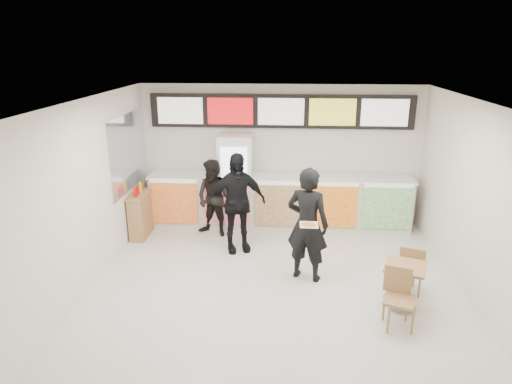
# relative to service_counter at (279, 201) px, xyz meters

# --- Properties ---
(floor) EXTENTS (7.00, 7.00, 0.00)m
(floor) POSITION_rel_service_counter_xyz_m (-0.00, -3.09, -0.57)
(floor) COLOR beige
(floor) RESTS_ON ground
(ceiling) EXTENTS (7.00, 7.00, 0.00)m
(ceiling) POSITION_rel_service_counter_xyz_m (-0.00, -3.09, 2.43)
(ceiling) COLOR white
(ceiling) RESTS_ON wall_back
(wall_back) EXTENTS (6.00, 0.00, 6.00)m
(wall_back) POSITION_rel_service_counter_xyz_m (-0.00, 0.41, 0.93)
(wall_back) COLOR silver
(wall_back) RESTS_ON floor
(wall_left) EXTENTS (0.00, 7.00, 7.00)m
(wall_left) POSITION_rel_service_counter_xyz_m (-3.00, -3.09, 0.93)
(wall_left) COLOR silver
(wall_left) RESTS_ON floor
(wall_right) EXTENTS (0.00, 7.00, 7.00)m
(wall_right) POSITION_rel_service_counter_xyz_m (3.00, -3.09, 0.93)
(wall_right) COLOR silver
(wall_right) RESTS_ON floor
(service_counter) EXTENTS (5.56, 0.77, 1.14)m
(service_counter) POSITION_rel_service_counter_xyz_m (0.00, 0.00, 0.00)
(service_counter) COLOR silver
(service_counter) RESTS_ON floor
(menu_board) EXTENTS (5.50, 0.14, 0.70)m
(menu_board) POSITION_rel_service_counter_xyz_m (0.00, 0.32, 1.88)
(menu_board) COLOR black
(menu_board) RESTS_ON wall_back
(drinks_fridge) EXTENTS (0.70, 0.67, 2.00)m
(drinks_fridge) POSITION_rel_service_counter_xyz_m (-0.93, 0.02, 0.43)
(drinks_fridge) COLOR white
(drinks_fridge) RESTS_ON floor
(mirror_panel) EXTENTS (0.01, 2.00, 1.50)m
(mirror_panel) POSITION_rel_service_counter_xyz_m (-2.99, -0.64, 1.18)
(mirror_panel) COLOR #B2B7BF
(mirror_panel) RESTS_ON wall_left
(customer_main) EXTENTS (0.83, 0.69, 1.94)m
(customer_main) POSITION_rel_service_counter_xyz_m (0.51, -2.28, 0.40)
(customer_main) COLOR black
(customer_main) RESTS_ON floor
(customer_left) EXTENTS (0.95, 0.86, 1.60)m
(customer_left) POSITION_rel_service_counter_xyz_m (-1.32, -0.57, 0.23)
(customer_left) COLOR black
(customer_left) RESTS_ON floor
(customer_mid) EXTENTS (1.22, 0.81, 1.92)m
(customer_mid) POSITION_rel_service_counter_xyz_m (-0.78, -1.26, 0.39)
(customer_mid) COLOR black
(customer_mid) RESTS_ON floor
(pizza_slice) EXTENTS (0.36, 0.36, 0.02)m
(pizza_slice) POSITION_rel_service_counter_xyz_m (0.51, -2.73, 0.58)
(pizza_slice) COLOR beige
(pizza_slice) RESTS_ON customer_main
(cafe_table) EXTENTS (0.86, 1.50, 0.85)m
(cafe_table) POSITION_rel_service_counter_xyz_m (1.91, -3.13, -0.08)
(cafe_table) COLOR #A5794B
(cafe_table) RESTS_ON floor
(condiment_ledge) EXTENTS (0.33, 0.82, 1.09)m
(condiment_ledge) POSITION_rel_service_counter_xyz_m (-2.82, -0.71, -0.11)
(condiment_ledge) COLOR #A5794B
(condiment_ledge) RESTS_ON floor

